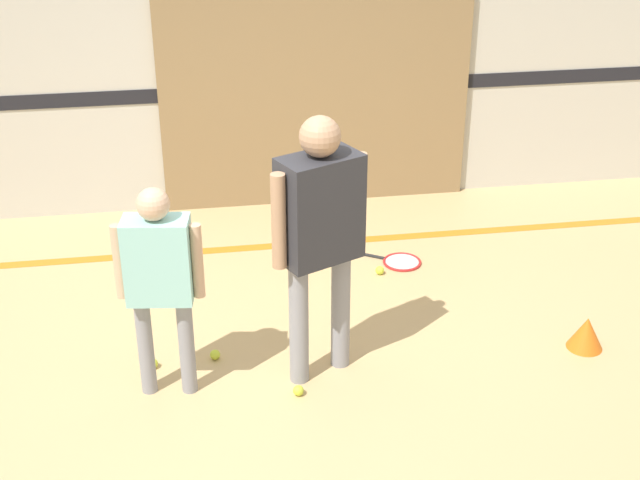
% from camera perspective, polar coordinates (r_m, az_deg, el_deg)
% --- Properties ---
extents(ground_plane, '(16.00, 16.00, 0.00)m').
position_cam_1_polar(ground_plane, '(5.71, -2.42, -8.27)').
color(ground_plane, tan).
extents(wall_back, '(16.00, 0.07, 3.20)m').
position_cam_1_polar(wall_back, '(7.47, -5.13, 13.69)').
color(wall_back, beige).
rests_on(wall_back, ground_plane).
extents(wall_panel, '(2.65, 0.05, 1.83)m').
position_cam_1_polar(wall_panel, '(7.66, -0.24, 8.84)').
color(wall_panel, '#93754C').
rests_on(wall_panel, ground_plane).
extents(floor_stripe, '(14.40, 0.10, 0.01)m').
position_cam_1_polar(floor_stripe, '(7.17, -4.05, -0.46)').
color(floor_stripe, orange).
rests_on(floor_stripe, ground_plane).
extents(person_instructor, '(0.59, 0.43, 1.69)m').
position_cam_1_polar(person_instructor, '(5.16, -0.00, 1.15)').
color(person_instructor, gray).
rests_on(person_instructor, ground_plane).
extents(person_student_left, '(0.51, 0.26, 1.34)m').
position_cam_1_polar(person_student_left, '(5.16, -10.26, -1.97)').
color(person_student_left, gray).
rests_on(person_student_left, ground_plane).
extents(racket_spare_on_floor, '(0.50, 0.41, 0.03)m').
position_cam_1_polar(racket_spare_on_floor, '(6.94, 5.15, -1.38)').
color(racket_spare_on_floor, red).
rests_on(racket_spare_on_floor, ground_plane).
extents(tennis_ball_near_instructor, '(0.07, 0.07, 0.07)m').
position_cam_1_polar(tennis_ball_near_instructor, '(5.47, -1.39, -9.61)').
color(tennis_ball_near_instructor, '#CCE038').
rests_on(tennis_ball_near_instructor, ground_plane).
extents(tennis_ball_by_spare_racket, '(0.07, 0.07, 0.07)m').
position_cam_1_polar(tennis_ball_by_spare_racket, '(6.76, 3.85, -1.95)').
color(tennis_ball_by_spare_racket, '#CCE038').
rests_on(tennis_ball_by_spare_racket, ground_plane).
extents(tennis_ball_stray_left, '(0.07, 0.07, 0.07)m').
position_cam_1_polar(tennis_ball_stray_left, '(5.79, -10.66, -7.78)').
color(tennis_ball_stray_left, '#CCE038').
rests_on(tennis_ball_stray_left, ground_plane).
extents(tennis_ball_stray_right, '(0.07, 0.07, 0.07)m').
position_cam_1_polar(tennis_ball_stray_right, '(5.82, -6.73, -7.30)').
color(tennis_ball_stray_right, '#CCE038').
rests_on(tennis_ball_stray_right, ground_plane).
extents(training_cone, '(0.24, 0.24, 0.22)m').
position_cam_1_polar(training_cone, '(6.10, 16.67, -5.71)').
color(training_cone, orange).
rests_on(training_cone, ground_plane).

